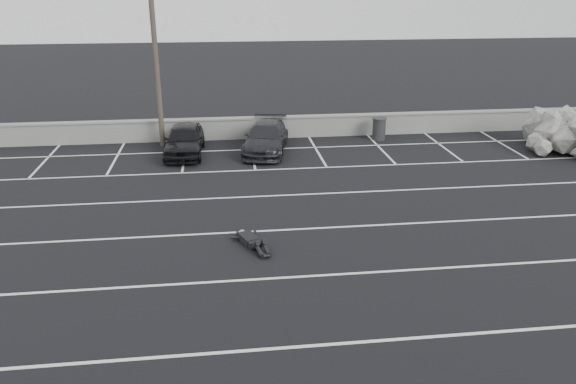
{
  "coord_description": "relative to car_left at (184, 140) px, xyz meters",
  "views": [
    {
      "loc": [
        -0.33,
        -12.97,
        7.41
      ],
      "look_at": [
        1.71,
        3.72,
        1.0
      ],
      "focal_mm": 35.0,
      "sensor_mm": 36.0,
      "label": 1
    }
  ],
  "objects": [
    {
      "name": "ground",
      "position": [
        1.99,
        -11.61,
        -0.68
      ],
      "size": [
        120.0,
        120.0,
        0.0
      ],
      "primitive_type": "plane",
      "color": "black",
      "rests_on": "ground"
    },
    {
      "name": "seawall",
      "position": [
        1.99,
        2.39,
        -0.14
      ],
      "size": [
        50.0,
        0.45,
        1.06
      ],
      "color": "gray",
      "rests_on": "ground"
    },
    {
      "name": "stall_lines",
      "position": [
        1.9,
        -7.21,
        -0.68
      ],
      "size": [
        36.0,
        20.05,
        0.01
      ],
      "color": "silver",
      "rests_on": "ground"
    },
    {
      "name": "car_left",
      "position": [
        0.0,
        0.0,
        0.0
      ],
      "size": [
        1.8,
        4.09,
        1.37
      ],
      "primitive_type": "imported",
      "rotation": [
        0.0,
        0.0,
        -0.05
      ],
      "color": "black",
      "rests_on": "ground"
    },
    {
      "name": "car_right",
      "position": [
        3.65,
        0.04,
        -0.04
      ],
      "size": [
        2.65,
        4.7,
        1.28
      ],
      "primitive_type": "imported",
      "rotation": [
        0.0,
        0.0,
        -0.2
      ],
      "color": "black",
      "rests_on": "ground"
    },
    {
      "name": "utility_pole",
      "position": [
        -1.12,
        1.59,
        3.83
      ],
      "size": [
        1.19,
        0.24,
        8.91
      ],
      "color": "#4C4238",
      "rests_on": "ground"
    },
    {
      "name": "trash_bin",
      "position": [
        9.32,
        1.38,
        -0.14
      ],
      "size": [
        0.91,
        0.91,
        1.08
      ],
      "rotation": [
        0.0,
        0.0,
        0.35
      ],
      "color": "#28282B",
      "rests_on": "ground"
    },
    {
      "name": "riprap_pile",
      "position": [
        17.73,
        -1.52,
        -0.08
      ],
      "size": [
        5.04,
        4.9,
        1.55
      ],
      "color": "#A09C96",
      "rests_on": "ground"
    },
    {
      "name": "person",
      "position": [
        2.33,
        -9.37,
        -0.46
      ],
      "size": [
        2.44,
        2.87,
        0.45
      ],
      "primitive_type": null,
      "rotation": [
        0.0,
        0.0,
        0.38
      ],
      "color": "black",
      "rests_on": "ground"
    },
    {
      "name": "skateboard",
      "position": [
        2.65,
        -10.12,
        -0.62
      ],
      "size": [
        0.41,
        0.73,
        0.09
      ],
      "rotation": [
        0.0,
        0.0,
        0.34
      ],
      "color": "black",
      "rests_on": "ground"
    }
  ]
}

